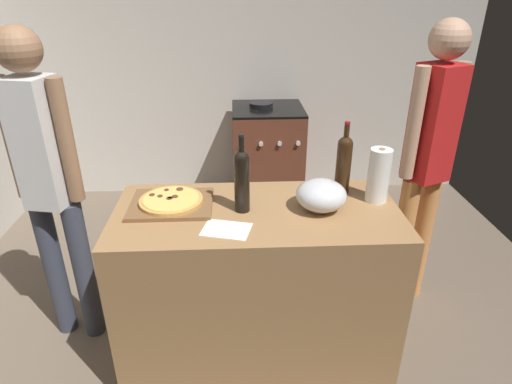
% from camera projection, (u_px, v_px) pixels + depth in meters
% --- Properties ---
extents(ground_plane, '(4.48, 3.49, 0.02)m').
position_uv_depth(ground_plane, '(236.00, 275.00, 3.12)').
color(ground_plane, '#6B5B4C').
extents(kitchen_wall_rear, '(4.48, 0.10, 2.60)m').
position_uv_depth(kitchen_wall_rear, '(232.00, 56.00, 3.89)').
color(kitchen_wall_rear, beige).
rests_on(kitchen_wall_rear, ground_plane).
extents(counter, '(1.39, 0.66, 0.91)m').
position_uv_depth(counter, '(257.00, 286.00, 2.28)').
color(counter, '#9E7247').
rests_on(counter, ground_plane).
extents(cutting_board, '(0.40, 0.32, 0.02)m').
position_uv_depth(cutting_board, '(172.00, 204.00, 2.12)').
color(cutting_board, brown).
rests_on(cutting_board, counter).
extents(pizza, '(0.31, 0.31, 0.03)m').
position_uv_depth(pizza, '(171.00, 200.00, 2.11)').
color(pizza, tan).
rests_on(pizza, cutting_board).
extents(mixing_bowl, '(0.24, 0.24, 0.15)m').
position_uv_depth(mixing_bowl, '(321.00, 195.00, 2.06)').
color(mixing_bowl, '#B2B2B7').
rests_on(mixing_bowl, counter).
extents(paper_towel_roll, '(0.11, 0.11, 0.28)m').
position_uv_depth(paper_towel_roll, '(379.00, 175.00, 2.12)').
color(paper_towel_roll, white).
rests_on(paper_towel_roll, counter).
extents(wine_bottle_clear, '(0.07, 0.07, 0.38)m').
position_uv_depth(wine_bottle_clear, '(242.00, 178.00, 2.01)').
color(wine_bottle_clear, black).
rests_on(wine_bottle_clear, counter).
extents(wine_bottle_amber, '(0.08, 0.08, 0.38)m').
position_uv_depth(wine_bottle_amber, '(344.00, 162.00, 2.19)').
color(wine_bottle_amber, '#331E0F').
rests_on(wine_bottle_amber, counter).
extents(recipe_sheet, '(0.24, 0.20, 0.00)m').
position_uv_depth(recipe_sheet, '(226.00, 229.00, 1.92)').
color(recipe_sheet, white).
rests_on(recipe_sheet, counter).
extents(stove, '(0.61, 0.61, 0.97)m').
position_uv_depth(stove, '(267.00, 158.00, 3.91)').
color(stove, brown).
rests_on(stove, ground_plane).
extents(person_in_stripes, '(0.36, 0.24, 1.74)m').
position_uv_depth(person_in_stripes, '(48.00, 178.00, 2.19)').
color(person_in_stripes, '#383D4C').
rests_on(person_in_stripes, ground_plane).
extents(person_in_red, '(0.35, 0.26, 1.74)m').
position_uv_depth(person_in_red, '(428.00, 155.00, 2.47)').
color(person_in_red, '#D88C4C').
rests_on(person_in_red, ground_plane).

